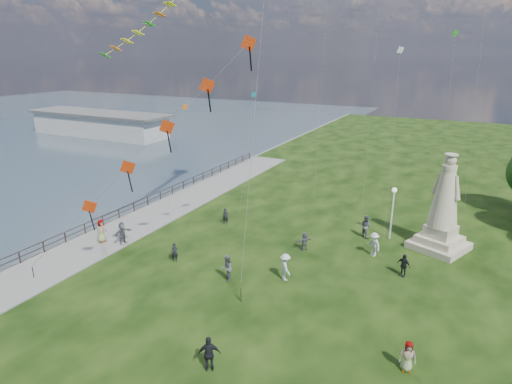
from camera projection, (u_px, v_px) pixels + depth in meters
The scene contains 18 objects.
waterfront at pixel (120, 225), 38.52m from camera, with size 200.00×200.00×1.51m.
pier_pavilion at pixel (99, 124), 81.74m from camera, with size 30.00×8.00×4.40m.
statue at pixel (443, 214), 32.97m from camera, with size 4.90×4.90×7.65m.
lamppost at pixel (393, 202), 34.67m from camera, with size 0.41×0.41×4.45m.
person_0 at pixel (175, 252), 31.51m from camera, with size 0.53×0.35×1.46m, color black.
person_1 at pixel (227, 268), 28.75m from camera, with size 0.92×0.57×1.88m, color #595960.
person_2 at pixel (285, 267), 28.89m from camera, with size 1.24×0.64×1.92m, color silver.
person_3 at pixel (209, 354), 20.59m from camera, with size 1.10×0.56×1.88m, color black.
person_4 at pixel (408, 356), 20.61m from camera, with size 0.80×0.49×1.63m, color #595960.
person_5 at pixel (123, 234), 34.27m from camera, with size 1.67×0.72×1.80m, color #595960.
person_6 at pixel (226, 216), 38.39m from camera, with size 0.55×0.36×1.50m, color black.
person_7 at pixel (366, 226), 35.66m from camera, with size 0.94×0.58×1.94m, color #595960.
person_8 at pixel (374, 244), 32.33m from camera, with size 1.22×0.63×1.89m, color silver.
person_9 at pixel (403, 265), 29.43m from camera, with size 0.97×0.49×1.65m, color black.
person_10 at pixel (102, 232), 34.53m from camera, with size 0.94×0.58×1.92m, color #595960.
person_11 at pixel (304, 241), 33.32m from camera, with size 1.40×0.60×1.51m, color #595960.
red_kite_train at pixel (163, 133), 27.76m from camera, with size 12.44×9.35×15.85m.
small_kites at pixel (376, 45), 37.99m from camera, with size 32.76×14.88×33.05m.
Camera 1 is at (11.85, -17.26, 14.76)m, focal length 30.00 mm.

